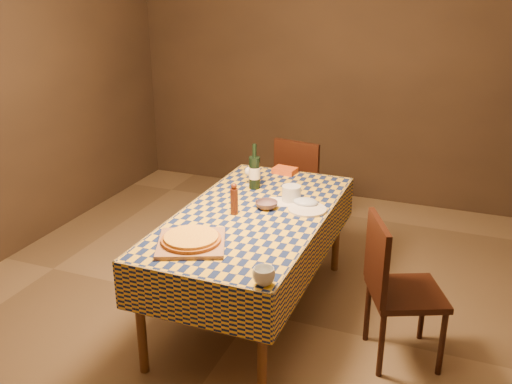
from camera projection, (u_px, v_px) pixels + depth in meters
room at (253, 128)px, 3.56m from camera, size 5.00×5.10×2.70m
dining_table at (253, 223)px, 3.80m from camera, size 0.94×1.84×0.77m
cutting_board at (191, 243)px, 3.32m from camera, size 0.50×0.50×0.02m
pizza at (191, 239)px, 3.31m from camera, size 0.45×0.45×0.03m
pepper_mill at (234, 200)px, 3.72m from camera, size 0.06×0.06×0.21m
bowl at (266, 205)px, 3.84m from camera, size 0.17×0.17×0.05m
wine_glass at (249, 172)px, 4.23m from camera, size 0.07×0.07×0.14m
wine_bottle at (254, 172)px, 4.16m from camera, size 0.09×0.09×0.34m
deli_tub at (291, 193)px, 3.95m from camera, size 0.16×0.16×0.11m
takeout_container at (285, 170)px, 4.51m from camera, size 0.19×0.15×0.04m
white_plate at (307, 209)px, 3.81m from camera, size 0.34×0.34×0.01m
tumbler at (264, 276)px, 2.89m from camera, size 0.12×0.12×0.09m
flour_patch at (288, 202)px, 3.95m from camera, size 0.28×0.25×0.00m
flour_bag at (306, 202)px, 3.88m from camera, size 0.17×0.13×0.05m
chair_far at (302, 183)px, 5.03m from camera, size 0.49×0.49×0.93m
chair_right at (394, 283)px, 3.40m from camera, size 0.56×0.56×0.93m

